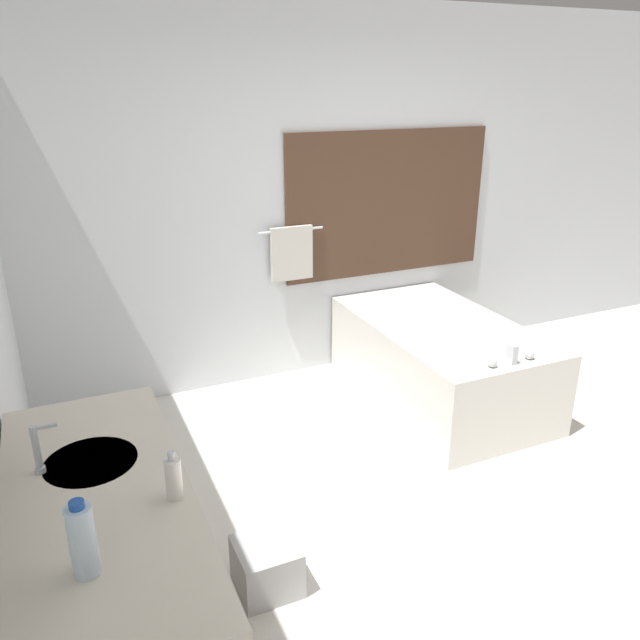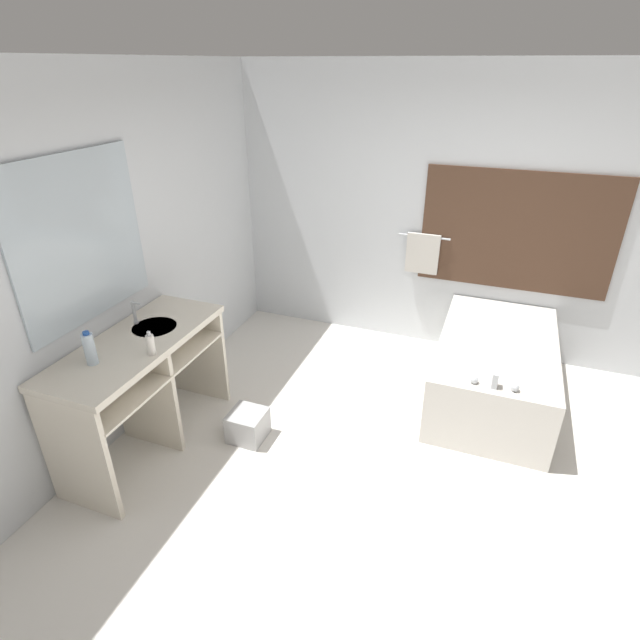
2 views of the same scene
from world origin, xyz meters
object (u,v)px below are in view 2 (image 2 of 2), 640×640
Objects in this scene: waste_bin at (248,425)px; bathtub at (494,367)px; water_bottle_1 at (90,349)px; soap_dispenser at (151,344)px.

bathtub is at bearing 35.05° from waste_bin.
water_bottle_1 reaches higher than waste_bin.
water_bottle_1 is 1.33m from waste_bin.
water_bottle_1 is at bearing -142.75° from bathtub.
bathtub is 6.96× the size of water_bottle_1.
bathtub is 6.00× the size of waste_bin.
water_bottle_1 reaches higher than soap_dispenser.
soap_dispenser reaches higher than waste_bin.
waste_bin is (0.72, 0.65, -0.91)m from water_bottle_1.
soap_dispenser is at bearing 38.81° from water_bottle_1.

